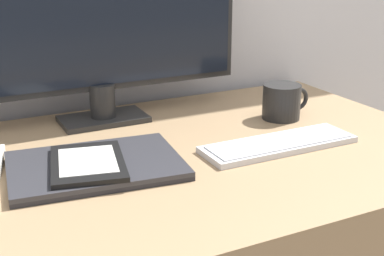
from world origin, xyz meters
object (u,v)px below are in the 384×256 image
object	(u,v)px
monitor	(97,6)
keyboard	(279,144)
laptop	(95,166)
ereader	(88,163)
coffee_mug	(282,102)

from	to	relation	value
monitor	keyboard	world-z (taller)	monitor
laptop	ereader	size ratio (longest dim) A/B	1.61
keyboard	laptop	distance (m)	0.36
monitor	coffee_mug	world-z (taller)	monitor
keyboard	ereader	distance (m)	0.38
keyboard	monitor	bearing A→B (deg)	129.65
ereader	coffee_mug	xyz separation A→B (m)	(0.49, 0.11, 0.02)
monitor	coffee_mug	bearing A→B (deg)	-23.54
monitor	ereader	xyz separation A→B (m)	(-0.11, -0.27, -0.24)
keyboard	coffee_mug	world-z (taller)	coffee_mug
monitor	coffee_mug	xyz separation A→B (m)	(0.38, -0.16, -0.22)
monitor	keyboard	size ratio (longest dim) A/B	2.08
laptop	coffee_mug	distance (m)	0.48
monitor	laptop	size ratio (longest dim) A/B	2.05
laptop	coffee_mug	xyz separation A→B (m)	(0.47, 0.10, 0.03)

